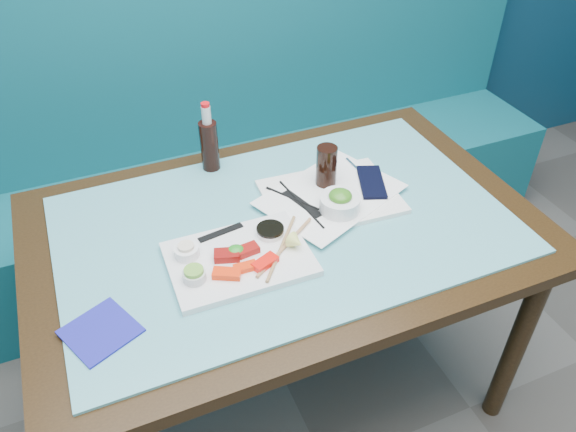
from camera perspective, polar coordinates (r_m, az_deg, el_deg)
name	(u,v)px	position (r m, az deg, el deg)	size (l,w,h in m)	color
booth_bench	(210,176)	(2.42, -7.95, 4.03)	(3.00, 0.56, 1.17)	#105C67
dining_table	(285,247)	(1.61, -0.28, -3.20)	(1.40, 0.90, 0.75)	black
glass_top	(285,224)	(1.56, -0.28, -0.82)	(1.22, 0.76, 0.01)	#59A9B2
sashimi_plate	(239,259)	(1.44, -4.98, -4.37)	(0.36, 0.25, 0.02)	white
salmon_left	(227,274)	(1.38, -6.24, -5.84)	(0.07, 0.03, 0.02)	#FF320A
salmon_mid	(245,267)	(1.39, -4.34, -5.20)	(0.06, 0.03, 0.01)	#FA310A
salmon_right	(265,263)	(1.40, -2.34, -4.75)	(0.07, 0.03, 0.02)	#FF150A
tuna_left	(227,255)	(1.42, -6.23, -3.99)	(0.06, 0.04, 0.02)	maroon
tuna_right	(247,250)	(1.43, -4.14, -3.45)	(0.06, 0.03, 0.02)	maroon
seaweed_garnish	(236,251)	(1.43, -5.35, -3.54)	(0.05, 0.04, 0.02)	#22881F
ramekin_wasabi	(194,276)	(1.38, -9.49, -6.01)	(0.06, 0.06, 0.02)	silver
wasabi_fill	(194,271)	(1.37, -9.56, -5.50)	(0.05, 0.05, 0.01)	#6DB038
ramekin_ginger	(187,251)	(1.44, -10.26, -3.57)	(0.06, 0.06, 0.03)	white
ginger_fill	(186,246)	(1.43, -10.34, -3.05)	(0.04, 0.04, 0.01)	beige
soy_dish	(270,232)	(1.49, -1.81, -1.62)	(0.07, 0.07, 0.01)	white
soy_fill	(270,229)	(1.48, -1.82, -1.31)	(0.07, 0.07, 0.01)	black
lemon_wedge	(296,242)	(1.43, 0.84, -2.68)	(0.04, 0.04, 0.04)	#EDF473
chopstick_sleeve	(221,232)	(1.50, -6.85, -1.67)	(0.13, 0.02, 0.00)	black
wooden_chopstick_a	(281,247)	(1.44, -0.68, -3.21)	(0.01, 0.01, 0.26)	#A1794B
wooden_chopstick_b	(285,246)	(1.45, -0.31, -3.10)	(0.01, 0.01, 0.26)	#B17D53
serving_tray	(331,197)	(1.64, 4.35, 1.99)	(0.38, 0.28, 0.01)	white
paper_placemat	(331,194)	(1.64, 4.36, 2.22)	(0.39, 0.27, 0.00)	white
seaweed_bowl	(340,204)	(1.57, 5.28, 1.25)	(0.11, 0.11, 0.05)	white
seaweed_salad	(340,196)	(1.55, 5.34, 2.05)	(0.07, 0.07, 0.03)	#37791C
cola_glass	(326,166)	(1.64, 3.93, 5.08)	(0.06, 0.06, 0.13)	black
navy_pouch	(371,182)	(1.69, 8.48, 3.41)	(0.07, 0.16, 0.01)	black
fork	(353,165)	(1.76, 6.62, 5.17)	(0.01, 0.01, 0.08)	white
black_chopstick_a	(301,204)	(1.59, 1.33, 1.25)	(0.01, 0.01, 0.25)	black
black_chopstick_b	(304,203)	(1.60, 1.59, 1.33)	(0.01, 0.01, 0.26)	black
tray_sleeve	(302,204)	(1.59, 1.46, 1.25)	(0.03, 0.15, 0.00)	black
cola_bottle_body	(209,146)	(1.74, -7.99, 7.07)	(0.06, 0.06, 0.16)	black
cola_bottle_neck	(206,115)	(1.69, -8.31, 10.14)	(0.03, 0.03, 0.05)	silver
cola_bottle_cap	(205,105)	(1.68, -8.41, 11.12)	(0.03, 0.03, 0.01)	red
blue_napkin	(101,331)	(1.35, -18.50, -11.04)	(0.14, 0.14, 0.01)	#1C1D9A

